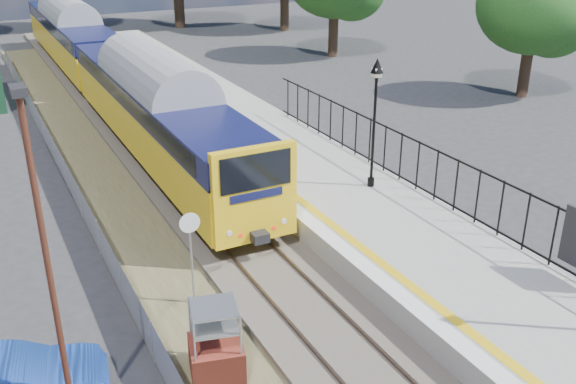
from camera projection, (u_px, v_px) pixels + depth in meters
ground at (327, 337)px, 16.32m from camera, size 120.00×120.00×0.00m
track_bed at (186, 199)px, 23.99m from camera, size 5.90×80.00×0.29m
platform at (316, 183)px, 24.43m from camera, size 5.00×70.00×0.90m
platform_edge at (267, 182)px, 23.39m from camera, size 0.90×70.00×0.01m
victorian_lamp_north at (376, 93)px, 21.72m from camera, size 0.44×0.44×4.60m
palisade_fence at (472, 193)px, 20.15m from camera, size 0.12×26.00×2.00m
wire_fence at (70, 182)px, 24.13m from camera, size 0.06×52.00×1.20m
train at (103, 62)px, 35.56m from camera, size 2.82×40.83×3.51m
brick_plinth at (216, 343)px, 14.57m from camera, size 1.44×1.44×1.94m
speed_sign at (191, 243)px, 16.91m from camera, size 0.57×0.10×2.80m
carpark_lamp at (47, 261)px, 11.49m from camera, size 0.25×0.50×7.38m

